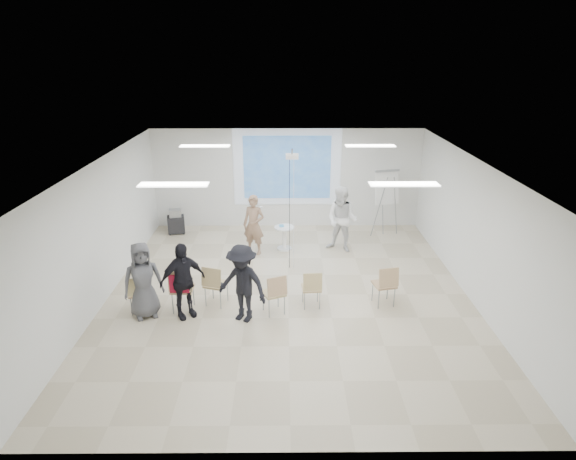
{
  "coord_description": "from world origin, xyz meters",
  "views": [
    {
      "loc": [
        -0.07,
        -9.57,
        5.18
      ],
      "look_at": [
        0.0,
        0.8,
        1.25
      ],
      "focal_mm": 30.0,
      "sensor_mm": 36.0,
      "label": 1
    }
  ],
  "objects_px": {
    "chair_left_mid": "(181,287)",
    "av_cart": "(176,222)",
    "pedestal_table": "(284,236)",
    "chair_right_far": "(386,283)",
    "chair_center": "(275,291)",
    "chair_right_inner": "(312,286)",
    "audience_left": "(182,275)",
    "chair_far_left": "(139,292)",
    "flipchart_easel": "(387,188)",
    "player_left": "(254,221)",
    "audience_mid": "(242,279)",
    "audience_outer": "(142,276)",
    "chair_left_inner": "(214,282)",
    "player_right": "(342,216)",
    "laptop": "(216,282)"
  },
  "relations": [
    {
      "from": "player_right",
      "to": "chair_right_far",
      "type": "xyz_separation_m",
      "value": [
        0.6,
        -3.02,
        -0.44
      ]
    },
    {
      "from": "chair_far_left",
      "to": "audience_left",
      "type": "height_order",
      "value": "audience_left"
    },
    {
      "from": "chair_far_left",
      "to": "chair_right_far",
      "type": "height_order",
      "value": "chair_right_far"
    },
    {
      "from": "chair_left_inner",
      "to": "chair_right_far",
      "type": "bearing_deg",
      "value": 17.66
    },
    {
      "from": "chair_right_far",
      "to": "audience_mid",
      "type": "relative_size",
      "value": 0.5
    },
    {
      "from": "player_right",
      "to": "flipchart_easel",
      "type": "relative_size",
      "value": 1.01
    },
    {
      "from": "chair_left_mid",
      "to": "laptop",
      "type": "distance_m",
      "value": 0.76
    },
    {
      "from": "audience_outer",
      "to": "av_cart",
      "type": "xyz_separation_m",
      "value": [
        -0.37,
        4.75,
        -0.56
      ]
    },
    {
      "from": "player_left",
      "to": "player_right",
      "type": "xyz_separation_m",
      "value": [
        2.35,
        0.17,
        0.07
      ]
    },
    {
      "from": "chair_left_mid",
      "to": "audience_mid",
      "type": "bearing_deg",
      "value": -14.07
    },
    {
      "from": "chair_far_left",
      "to": "chair_right_inner",
      "type": "distance_m",
      "value": 3.58
    },
    {
      "from": "flipchart_easel",
      "to": "av_cart",
      "type": "height_order",
      "value": "flipchart_easel"
    },
    {
      "from": "audience_left",
      "to": "flipchart_easel",
      "type": "xyz_separation_m",
      "value": [
        4.98,
        4.57,
        0.52
      ]
    },
    {
      "from": "chair_far_left",
      "to": "chair_left_mid",
      "type": "relative_size",
      "value": 0.87
    },
    {
      "from": "chair_right_far",
      "to": "audience_mid",
      "type": "distance_m",
      "value": 3.05
    },
    {
      "from": "pedestal_table",
      "to": "chair_right_far",
      "type": "height_order",
      "value": "chair_right_far"
    },
    {
      "from": "player_left",
      "to": "chair_right_inner",
      "type": "distance_m",
      "value": 3.26
    },
    {
      "from": "chair_left_mid",
      "to": "av_cart",
      "type": "xyz_separation_m",
      "value": [
        -1.1,
        4.59,
        -0.23
      ]
    },
    {
      "from": "chair_far_left",
      "to": "flipchart_easel",
      "type": "height_order",
      "value": "flipchart_easel"
    },
    {
      "from": "laptop",
      "to": "av_cart",
      "type": "distance_m",
      "value": 4.6
    },
    {
      "from": "chair_left_inner",
      "to": "audience_outer",
      "type": "xyz_separation_m",
      "value": [
        -1.37,
        -0.4,
        0.35
      ]
    },
    {
      "from": "player_left",
      "to": "player_right",
      "type": "relative_size",
      "value": 0.93
    },
    {
      "from": "player_right",
      "to": "chair_left_mid",
      "type": "distance_m",
      "value": 4.91
    },
    {
      "from": "chair_left_inner",
      "to": "audience_left",
      "type": "height_order",
      "value": "audience_left"
    },
    {
      "from": "chair_left_inner",
      "to": "av_cart",
      "type": "relative_size",
      "value": 1.26
    },
    {
      "from": "chair_left_mid",
      "to": "av_cart",
      "type": "relative_size",
      "value": 1.31
    },
    {
      "from": "chair_right_inner",
      "to": "av_cart",
      "type": "xyz_separation_m",
      "value": [
        -3.8,
        4.45,
        -0.16
      ]
    },
    {
      "from": "player_left",
      "to": "audience_left",
      "type": "bearing_deg",
      "value": -91.64
    },
    {
      "from": "chair_left_inner",
      "to": "audience_left",
      "type": "xyz_separation_m",
      "value": [
        -0.56,
        -0.43,
        0.37
      ]
    },
    {
      "from": "chair_center",
      "to": "laptop",
      "type": "distance_m",
      "value": 1.35
    },
    {
      "from": "pedestal_table",
      "to": "chair_far_left",
      "type": "bearing_deg",
      "value": -131.55
    },
    {
      "from": "chair_far_left",
      "to": "flipchart_easel",
      "type": "distance_m",
      "value": 7.47
    },
    {
      "from": "pedestal_table",
      "to": "laptop",
      "type": "bearing_deg",
      "value": -116.12
    },
    {
      "from": "chair_center",
      "to": "flipchart_easel",
      "type": "height_order",
      "value": "flipchart_easel"
    },
    {
      "from": "chair_left_inner",
      "to": "audience_mid",
      "type": "bearing_deg",
      "value": -23.36
    },
    {
      "from": "chair_left_mid",
      "to": "chair_right_far",
      "type": "height_order",
      "value": "chair_left_mid"
    },
    {
      "from": "player_left",
      "to": "av_cart",
      "type": "distance_m",
      "value": 2.92
    },
    {
      "from": "flipchart_easel",
      "to": "chair_far_left",
      "type": "bearing_deg",
      "value": -156.4
    },
    {
      "from": "chair_left_mid",
      "to": "chair_center",
      "type": "xyz_separation_m",
      "value": [
        1.94,
        -0.12,
        -0.04
      ]
    },
    {
      "from": "audience_mid",
      "to": "audience_outer",
      "type": "xyz_separation_m",
      "value": [
        -2.02,
        0.17,
        -0.02
      ]
    },
    {
      "from": "chair_center",
      "to": "audience_mid",
      "type": "relative_size",
      "value": 0.48
    },
    {
      "from": "chair_far_left",
      "to": "av_cart",
      "type": "xyz_separation_m",
      "value": [
        -0.23,
        4.65,
        -0.16
      ]
    },
    {
      "from": "player_right",
      "to": "pedestal_table",
      "type": "bearing_deg",
      "value": -155.91
    },
    {
      "from": "audience_mid",
      "to": "audience_outer",
      "type": "distance_m",
      "value": 2.02
    },
    {
      "from": "player_right",
      "to": "chair_right_inner",
      "type": "xyz_separation_m",
      "value": [
        -0.96,
        -3.09,
        -0.48
      ]
    },
    {
      "from": "pedestal_table",
      "to": "chair_center",
      "type": "xyz_separation_m",
      "value": [
        -0.19,
        -3.44,
        0.16
      ]
    },
    {
      "from": "chair_right_inner",
      "to": "laptop",
      "type": "relative_size",
      "value": 2.5
    },
    {
      "from": "chair_right_far",
      "to": "player_left",
      "type": "bearing_deg",
      "value": 123.83
    },
    {
      "from": "pedestal_table",
      "to": "audience_left",
      "type": "xyz_separation_m",
      "value": [
        -2.05,
        -3.5,
        0.55
      ]
    },
    {
      "from": "chair_center",
      "to": "chair_right_inner",
      "type": "xyz_separation_m",
      "value": [
        0.77,
        0.26,
        -0.03
      ]
    }
  ]
}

